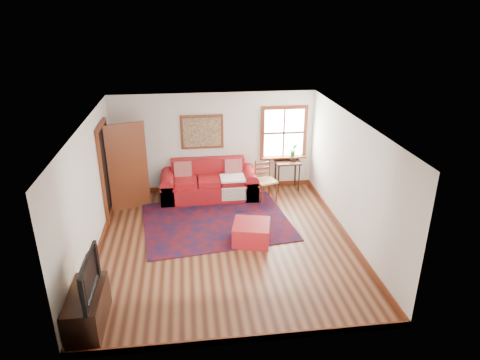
{
  "coord_description": "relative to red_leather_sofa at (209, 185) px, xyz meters",
  "views": [
    {
      "loc": [
        -0.64,
        -7.42,
        4.5
      ],
      "look_at": [
        0.37,
        0.6,
        1.12
      ],
      "focal_mm": 32.0,
      "sensor_mm": 36.0,
      "label": 1
    }
  ],
  "objects": [
    {
      "name": "side_table",
      "position": [
        2.02,
        0.23,
        0.33
      ],
      "size": [
        0.63,
        0.47,
        0.76
      ],
      "color": "black",
      "rests_on": "ground"
    },
    {
      "name": "window",
      "position": [
        1.96,
        0.41,
        1.01
      ],
      "size": [
        1.18,
        0.2,
        1.38
      ],
      "color": "white",
      "rests_on": "ground"
    },
    {
      "name": "candle_hurricane",
      "position": [
        -2.01,
        -4.05,
        0.38
      ],
      "size": [
        0.12,
        0.12,
        0.18
      ],
      "color": "silver",
      "rests_on": "media_cabinet"
    },
    {
      "name": "room_envelope",
      "position": [
        0.18,
        -2.28,
        1.35
      ],
      "size": [
        5.04,
        5.54,
        2.52
      ],
      "color": "silver",
      "rests_on": "ground"
    },
    {
      "name": "framed_artwork",
      "position": [
        -0.12,
        0.42,
        1.25
      ],
      "size": [
        1.05,
        0.07,
        0.85
      ],
      "color": "maroon",
      "rests_on": "ground"
    },
    {
      "name": "red_ottoman",
      "position": [
        0.71,
        -2.28,
        -0.1
      ],
      "size": [
        0.87,
        0.87,
        0.41
      ],
      "primitive_type": "cube",
      "rotation": [
        0.0,
        0.0,
        -0.23
      ],
      "color": "maroon",
      "rests_on": "ground"
    },
    {
      "name": "television",
      "position": [
        -2.04,
        -4.43,
        0.59
      ],
      "size": [
        0.14,
        1.03,
        0.59
      ],
      "primitive_type": "imported",
      "rotation": [
        0.0,
        0.0,
        1.57
      ],
      "color": "black",
      "rests_on": "media_cabinet"
    },
    {
      "name": "doorway",
      "position": [
        -2.02,
        -0.51,
        0.77
      ],
      "size": [
        0.89,
        1.08,
        2.14
      ],
      "color": "black",
      "rests_on": "ground"
    },
    {
      "name": "media_cabinet",
      "position": [
        -2.06,
        -4.4,
        -0.01
      ],
      "size": [
        0.49,
        1.08,
        0.59
      ],
      "primitive_type": "cube",
      "color": "black",
      "rests_on": "ground"
    },
    {
      "name": "ground",
      "position": [
        0.18,
        -2.3,
        -0.3
      ],
      "size": [
        5.5,
        5.5,
        0.0
      ],
      "primitive_type": "plane",
      "color": "#401E11",
      "rests_on": "ground"
    },
    {
      "name": "persian_rug",
      "position": [
        0.07,
        -1.36,
        -0.29
      ],
      "size": [
        3.41,
        2.87,
        0.02
      ],
      "primitive_type": "cube",
      "rotation": [
        0.0,
        0.0,
        0.12
      ],
      "color": "#500B0D",
      "rests_on": "ground"
    },
    {
      "name": "red_leather_sofa",
      "position": [
        0.0,
        0.0,
        0.0
      ],
      "size": [
        2.34,
        0.97,
        0.92
      ],
      "color": "maroon",
      "rests_on": "ground"
    },
    {
      "name": "ladder_back_chair",
      "position": [
        1.34,
        -0.29,
        0.23
      ],
      "size": [
        0.56,
        0.55,
        0.98
      ],
      "color": "tan",
      "rests_on": "ground"
    }
  ]
}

